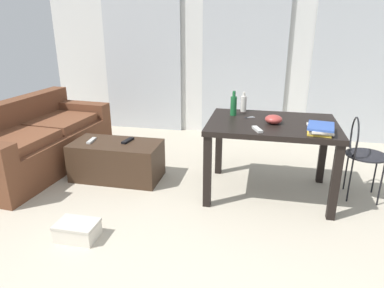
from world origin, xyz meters
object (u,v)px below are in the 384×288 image
object	(u,v)px
couch	(35,142)
tv_remote_primary	(91,141)
book_stack	(320,129)
bottle_far	(234,105)
coffee_table	(117,160)
bowl	(274,119)
shoebox	(77,230)
craft_table	(272,132)
wire_chair	(360,148)
scissors	(248,117)
tv_remote_secondary	(128,141)
bottle_near	(244,103)
tv_remote_on_table	(257,129)

from	to	relation	value
couch	tv_remote_primary	world-z (taller)	couch
book_stack	bottle_far	bearing A→B (deg)	151.17
coffee_table	bowl	xyz separation A→B (m)	(1.65, -0.06, 0.59)
shoebox	craft_table	bearing A→B (deg)	37.22
couch	bottle_far	xyz separation A→B (m)	(2.32, 0.06, 0.55)
couch	bowl	bearing A→B (deg)	-3.40
couch	wire_chair	bearing A→B (deg)	-0.08
bottle_far	bowl	distance (m)	0.46
bottle_far	scissors	world-z (taller)	bottle_far
wire_chair	scissors	bearing A→B (deg)	179.81
couch	coffee_table	world-z (taller)	couch
coffee_table	book_stack	world-z (taller)	book_stack
tv_remote_primary	coffee_table	bearing A→B (deg)	-2.26
tv_remote_primary	tv_remote_secondary	xyz separation A→B (m)	(0.39, 0.08, 0.00)
scissors	tv_remote_primary	bearing A→B (deg)	-176.26
couch	wire_chair	size ratio (longest dim) A/B	2.42
tv_remote_primary	shoebox	size ratio (longest dim) A/B	0.56
shoebox	book_stack	bearing A→B (deg)	24.74
bottle_near	shoebox	xyz separation A→B (m)	(-1.19, -1.49, -0.77)
bottle_near	tv_remote_secondary	world-z (taller)	bottle_near
coffee_table	bowl	size ratio (longest dim) A/B	6.01
coffee_table	tv_remote_on_table	distance (m)	1.64
bottle_near	bottle_far	size ratio (longest dim) A/B	0.83
bottle_near	coffee_table	bearing A→B (deg)	-165.60
bottle_near	bowl	bearing A→B (deg)	-52.62
couch	tv_remote_secondary	bearing A→B (deg)	-1.61
coffee_table	bottle_far	world-z (taller)	bottle_far
coffee_table	scissors	xyz separation A→B (m)	(1.41, 0.10, 0.55)
book_stack	tv_remote_primary	xyz separation A→B (m)	(-2.32, 0.26, -0.36)
wire_chair	tv_remote_primary	world-z (taller)	wire_chair
tv_remote_on_table	tv_remote_secondary	distance (m)	1.49
tv_remote_secondary	tv_remote_primary	bearing A→B (deg)	-158.54
couch	shoebox	xyz separation A→B (m)	(1.22, -1.25, -0.24)
couch	book_stack	xyz separation A→B (m)	(3.11, -0.37, 0.48)
tv_remote_on_table	bowl	bearing A→B (deg)	38.12
couch	tv_remote_secondary	xyz separation A→B (m)	(1.19, -0.03, 0.12)
bottle_far	shoebox	xyz separation A→B (m)	(-1.10, -1.31, -0.79)
bowl	tv_remote_secondary	distance (m)	1.59
bottle_near	tv_remote_on_table	distance (m)	0.69
craft_table	shoebox	bearing A→B (deg)	-142.78
wire_chair	bowl	size ratio (longest dim) A/B	5.07
tv_remote_secondary	shoebox	world-z (taller)	tv_remote_secondary
coffee_table	bottle_far	distance (m)	1.42
bowl	wire_chair	bearing A→B (deg)	10.59
craft_table	wire_chair	bearing A→B (deg)	7.22
scissors	tv_remote_primary	world-z (taller)	scissors
bottle_far	shoebox	world-z (taller)	bottle_far
couch	tv_remote_on_table	bearing A→B (deg)	-9.18
coffee_table	tv_remote_secondary	world-z (taller)	tv_remote_secondary
tv_remote_primary	wire_chair	bearing A→B (deg)	-2.99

